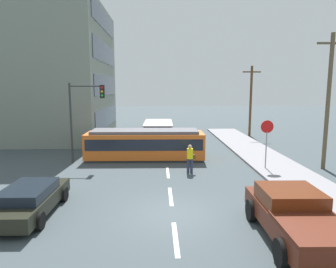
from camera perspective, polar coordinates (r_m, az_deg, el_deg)
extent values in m
plane|color=#3F4A4E|center=(22.11, -0.37, -4.31)|extent=(120.00, 120.00, 0.00)
cube|color=gray|center=(19.64, 20.34, -6.31)|extent=(3.20, 36.00, 0.14)
cube|color=silver|center=(10.76, 1.41, -18.75)|extent=(0.16, 2.40, 0.01)
cube|color=silver|center=(14.43, 0.48, -11.43)|extent=(0.16, 2.40, 0.01)
cube|color=silver|center=(18.23, -0.04, -7.11)|extent=(0.16, 2.40, 0.01)
cube|color=silver|center=(27.53, -0.67, -1.71)|extent=(0.16, 2.40, 0.01)
cube|color=silver|center=(33.45, -0.89, 0.14)|extent=(0.16, 2.40, 0.01)
cube|color=gray|center=(34.42, -24.88, 10.27)|extent=(15.88, 14.07, 12.80)
cube|color=#2D3847|center=(32.32, -11.23, 3.10)|extent=(0.06, 11.96, 1.92)
cube|color=#2D3847|center=(32.18, -11.40, 8.78)|extent=(0.06, 11.96, 1.92)
cube|color=#2D3847|center=(32.36, -11.57, 14.45)|extent=(0.06, 11.96, 1.92)
cube|color=#2D3847|center=(32.84, -11.75, 20.01)|extent=(0.06, 11.96, 1.92)
cube|color=orange|center=(21.46, -4.27, -1.99)|extent=(8.09, 2.61, 1.70)
cube|color=#2D2D2D|center=(21.65, -4.24, -4.40)|extent=(7.93, 2.48, 0.15)
cube|color=#57575D|center=(21.31, -4.29, 0.52)|extent=(7.28, 2.22, 0.20)
cube|color=#1E232D|center=(21.43, -4.27, -1.46)|extent=(7.77, 2.64, 0.75)
cube|color=#B9B8BA|center=(27.96, -1.81, 0.65)|extent=(2.59, 5.62, 1.54)
cube|color=black|center=(25.21, -1.91, 0.30)|extent=(2.25, 0.16, 0.92)
cube|color=black|center=(27.92, -1.81, 1.21)|extent=(2.62, 4.79, 0.61)
cylinder|color=black|center=(26.29, -1.86, -1.22)|extent=(2.56, 0.94, 0.90)
cylinder|color=black|center=(29.81, -1.75, -0.05)|extent=(2.56, 0.94, 0.90)
cylinder|color=#2D3249|center=(18.10, 3.74, -5.87)|extent=(0.16, 0.16, 0.85)
cylinder|color=#2D3249|center=(18.12, 4.37, -5.86)|extent=(0.16, 0.16, 0.85)
cylinder|color=yellow|center=(17.94, 4.08, -3.63)|extent=(0.36, 0.36, 0.60)
sphere|color=tan|center=(17.85, 4.09, -2.34)|extent=(0.22, 0.22, 0.22)
cube|color=#503A18|center=(18.05, 4.75, -4.20)|extent=(0.22, 0.19, 0.24)
cube|color=#572112|center=(11.21, 22.51, -14.51)|extent=(2.10, 5.04, 0.65)
cube|color=#5F250E|center=(11.47, 21.59, -10.71)|extent=(1.94, 1.94, 0.55)
cube|color=#572112|center=(9.92, 25.86, -15.40)|extent=(2.04, 2.29, 0.12)
cylinder|color=black|center=(12.29, 15.20, -13.44)|extent=(0.30, 0.81, 0.80)
cylinder|color=black|center=(12.97, 23.94, -12.71)|extent=(0.30, 0.81, 0.80)
cylinder|color=black|center=(9.72, 20.33, -19.90)|extent=(0.30, 0.81, 0.80)
cube|color=black|center=(13.50, -24.05, -11.34)|extent=(1.78, 4.57, 0.55)
cube|color=black|center=(13.22, -24.43, -9.62)|extent=(1.62, 2.52, 0.40)
cylinder|color=black|center=(15.08, -25.05, -10.10)|extent=(0.23, 0.64, 0.64)
cylinder|color=black|center=(14.48, -18.68, -10.50)|extent=(0.23, 0.64, 0.64)
cylinder|color=black|center=(12.08, -22.65, -14.63)|extent=(0.23, 0.64, 0.64)
cube|color=silver|center=(25.86, -11.85, -1.43)|extent=(1.82, 4.25, 0.55)
cube|color=black|center=(25.64, -11.95, -0.44)|extent=(1.63, 2.35, 0.40)
cylinder|color=black|center=(27.29, -13.08, -1.36)|extent=(0.24, 0.65, 0.64)
cylinder|color=black|center=(26.96, -9.54, -1.37)|extent=(0.24, 0.65, 0.64)
cylinder|color=black|center=(24.87, -14.34, -2.37)|extent=(0.24, 0.65, 0.64)
cylinder|color=black|center=(24.52, -10.46, -2.40)|extent=(0.24, 0.65, 0.64)
cylinder|color=gray|center=(19.40, 17.67, -2.81)|extent=(0.07, 0.07, 2.20)
cylinder|color=red|center=(19.19, 17.86, 1.29)|extent=(0.76, 0.04, 0.76)
cylinder|color=#333333|center=(20.97, -17.48, 1.84)|extent=(0.14, 0.14, 5.23)
cylinder|color=#333333|center=(20.58, -14.97, 8.56)|extent=(2.08, 0.10, 0.10)
cube|color=black|center=(20.38, -12.06, 7.68)|extent=(0.28, 0.24, 0.84)
sphere|color=red|center=(20.25, -12.14, 8.38)|extent=(0.16, 0.16, 0.16)
sphere|color=gold|center=(20.25, -12.12, 7.68)|extent=(0.16, 0.16, 0.16)
sphere|color=green|center=(20.25, -12.10, 6.97)|extent=(0.16, 0.16, 0.16)
cylinder|color=brown|center=(20.74, 27.46, 5.14)|extent=(0.24, 0.24, 8.07)
cube|color=brown|center=(20.87, 28.14, 14.58)|extent=(1.80, 0.12, 0.12)
cylinder|color=brown|center=(32.47, 15.04, 5.84)|extent=(0.24, 0.24, 7.06)
cube|color=brown|center=(32.47, 15.24, 11.02)|extent=(1.80, 0.12, 0.12)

